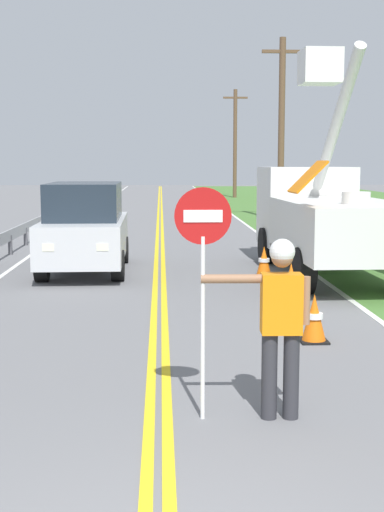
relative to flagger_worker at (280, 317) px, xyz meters
The scene contains 14 objects.
centerline_yellow_left 16.89m from the flagger_worker, 94.44° to the left, with size 0.11×110.00×0.01m, color yellow.
centerline_yellow_right 16.87m from the flagger_worker, 93.83° to the left, with size 0.11×110.00×0.01m, color yellow.
edge_line_right 17.00m from the flagger_worker, 81.92° to the left, with size 0.12×110.00×0.01m, color silver.
edge_line_left 17.51m from the flagger_worker, 105.99° to the left, with size 0.12×110.00×0.01m, color silver.
flagger_worker is the anchor object (origin of this frame).
stop_sign_paddle 1.02m from the flagger_worker, behind, with size 0.56×0.04×2.33m.
utility_bucket_truck 9.76m from the flagger_worker, 74.53° to the left, with size 2.67×6.86×5.21m.
oncoming_suv_nearest 10.35m from the flagger_worker, 106.64° to the left, with size 1.97×4.63×2.10m.
utility_pole_mid 25.05m from the flagger_worker, 80.42° to the left, with size 1.80×0.28×7.95m.
utility_pole_far 46.35m from the flagger_worker, 84.60° to the left, with size 1.80×0.28×7.92m.
traffic_cone_lead 3.28m from the flagger_worker, 71.51° to the left, with size 0.40×0.40×0.70m.
traffic_cone_mid 6.36m from the flagger_worker, 78.50° to the left, with size 0.40×0.40×0.70m.
traffic_cone_tail 9.02m from the flagger_worker, 82.67° to the left, with size 0.40×0.40×0.70m.
guardrail_left_shoulder 13.18m from the flagger_worker, 114.29° to the left, with size 0.10×32.00×0.71m.
Camera 1 is at (0.04, -3.66, 2.56)m, focal length 49.78 mm.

